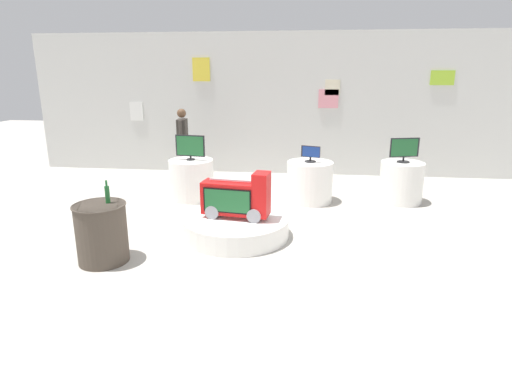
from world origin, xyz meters
name	(u,v)px	position (x,y,z in m)	size (l,w,h in m)	color
ground_plane	(248,243)	(0.00, 0.00, 0.00)	(30.00, 30.00, 0.00)	#B2ADA3
back_wall_display	(272,105)	(0.00, 4.51, 1.69)	(11.97, 0.13, 3.38)	silver
main_display_pedestal	(236,227)	(-0.23, 0.27, 0.15)	(1.61, 1.61, 0.30)	white
novelty_firetruck_tv	(237,199)	(-0.21, 0.26, 0.60)	(1.05, 0.50, 0.72)	gray
display_pedestal_left_rear	(192,179)	(-1.42, 2.11, 0.39)	(0.87, 0.87, 0.79)	white
tv_on_left_rear	(190,146)	(-1.42, 2.11, 1.05)	(0.59, 0.17, 0.49)	black
display_pedestal_center_rear	(401,182)	(2.68, 2.36, 0.39)	(0.81, 0.81, 0.79)	white
tv_on_center_rear	(404,149)	(2.68, 2.36, 1.04)	(0.56, 0.23, 0.47)	black
display_pedestal_right_rear	(310,182)	(0.91, 2.19, 0.39)	(0.89, 0.89, 0.79)	white
tv_on_right_rear	(311,154)	(0.92, 2.19, 0.95)	(0.36, 0.21, 0.31)	black
side_table_round	(102,233)	(-1.84, -0.80, 0.40)	(0.68, 0.68, 0.79)	#4C4238
bottle_on_side_table	(107,194)	(-1.75, -0.71, 0.92)	(0.06, 0.06, 0.30)	#195926
shopper_browsing_near_truck	(183,140)	(-1.93, 3.34, 0.99)	(0.25, 0.56, 1.68)	#B2ADA3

